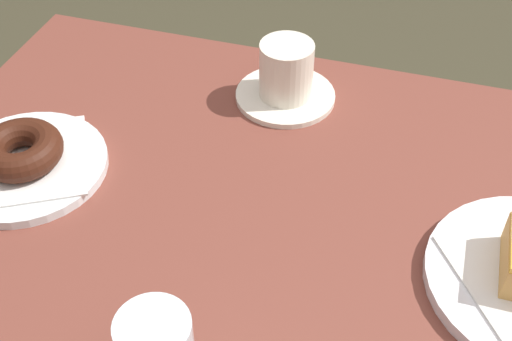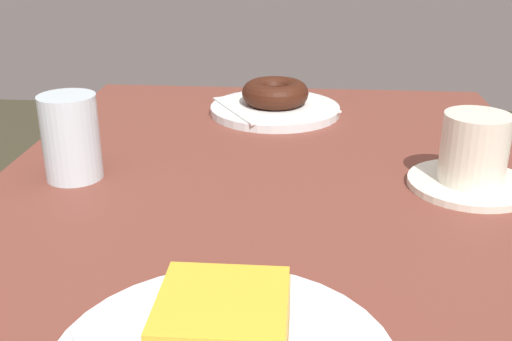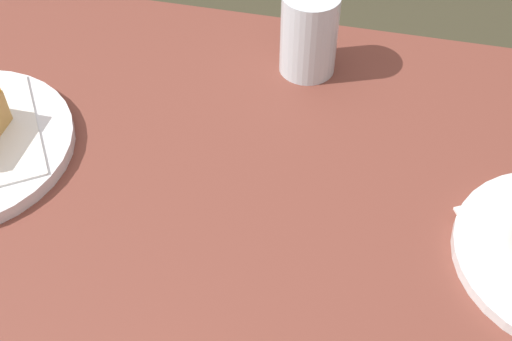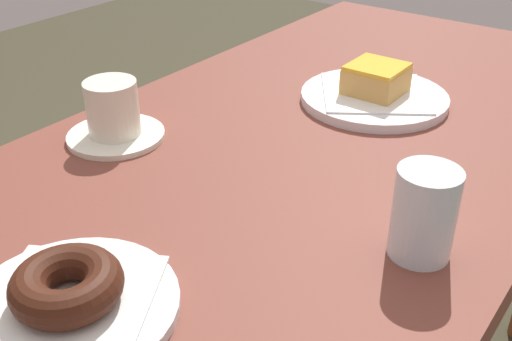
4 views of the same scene
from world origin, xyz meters
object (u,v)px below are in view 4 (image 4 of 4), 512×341
Objects in this scene: donut_chocolate_ring at (67,285)px; water_glass at (424,213)px; coffee_cup at (113,115)px; plate_glazed_square at (374,98)px; donut_glazed_square at (376,78)px; plate_chocolate_ring at (71,307)px.

donut_chocolate_ring is 1.04× the size of water_glass.
donut_chocolate_ring is at bearing 41.22° from coffee_cup.
plate_glazed_square is 0.40m from water_glass.
plate_glazed_square is at bearing 0.00° from donut_glazed_square.
water_glass is at bearing 33.70° from donut_glazed_square.
coffee_cup is at bearing -35.28° from donut_glazed_square.
plate_chocolate_ring is 0.61m from plate_glazed_square.
donut_glazed_square is (0.00, 0.00, 0.03)m from plate_glazed_square.
donut_glazed_square reaches higher than plate_chocolate_ring.
plate_chocolate_ring is 1.95× the size of donut_chocolate_ring.
coffee_cup is (0.34, -0.24, -0.00)m from donut_glazed_square.
water_glass is at bearing 141.22° from plate_chocolate_ring.
water_glass is (-0.28, 0.22, 0.02)m from donut_chocolate_ring.
donut_glazed_square is 0.40m from water_glass.
plate_chocolate_ring is at bearing -0.23° from donut_glazed_square.
donut_glazed_square reaches higher than plate_glazed_square.
donut_chocolate_ring is at bearing -0.23° from donut_glazed_square.
water_glass reaches higher than donut_chocolate_ring.
plate_glazed_square is at bearing 144.72° from coffee_cup.
donut_chocolate_ring is 0.61m from donut_glazed_square.
plate_glazed_square is (-0.61, 0.00, 0.00)m from plate_chocolate_ring.
coffee_cup is (-0.27, -0.24, 0.03)m from plate_chocolate_ring.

